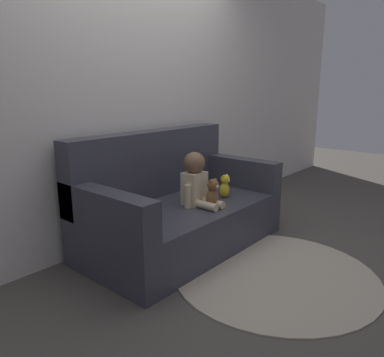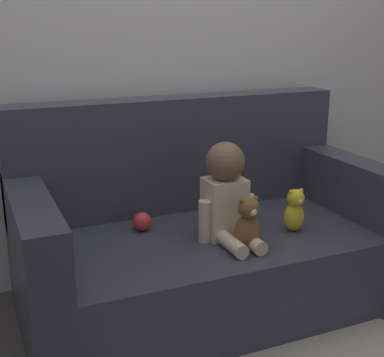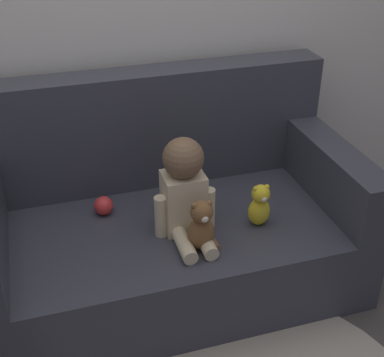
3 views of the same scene
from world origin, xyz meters
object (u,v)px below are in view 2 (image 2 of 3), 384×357
Objects in this scene: person_baby at (227,196)px; couch at (201,237)px; plush_toy_side at (295,210)px; toy_ball at (142,222)px; teddy_bear_brown at (248,225)px.

couch is at bearing 104.28° from person_baby.
plush_toy_side is at bearing -32.26° from couch.
toy_ball is at bearing 156.25° from plush_toy_side.
couch is 8.41× the size of plush_toy_side.
person_baby reaches higher than plush_toy_side.
plush_toy_side is 0.71m from toy_ball.
teddy_bear_brown is at bearing -47.39° from toy_ball.
toy_ball is (-0.32, 0.23, -0.16)m from person_baby.
couch is at bearing 102.32° from teddy_bear_brown.
couch reaches higher than person_baby.
plush_toy_side reaches higher than toy_ball.
couch is 7.27× the size of teddy_bear_brown.
teddy_bear_brown is 2.70× the size of toy_ball.
couch is 3.94× the size of person_baby.
teddy_bear_brown is (0.03, -0.15, -0.09)m from person_baby.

